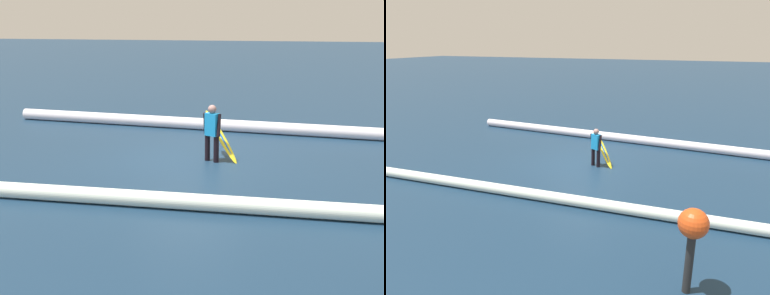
% 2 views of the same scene
% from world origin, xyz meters
% --- Properties ---
extents(ground_plane, '(157.98, 157.98, 0.00)m').
position_xyz_m(ground_plane, '(0.00, 0.00, 0.00)').
color(ground_plane, '#17314B').
extents(surfer, '(0.48, 0.40, 1.50)m').
position_xyz_m(surfer, '(-0.68, 0.10, 0.84)').
color(surfer, black).
rests_on(surfer, ground_plane).
extents(surfboard, '(1.17, 1.13, 1.22)m').
position_xyz_m(surfboard, '(-0.85, -0.28, 0.60)').
color(surfboard, yellow).
rests_on(surfboard, ground_plane).
extents(channel_buoy, '(0.57, 0.57, 1.78)m').
position_xyz_m(channel_buoy, '(-4.58, 6.12, 1.37)').
color(channel_buoy, '#262626').
rests_on(channel_buoy, ground_plane).
extents(wave_crest_foreground, '(20.39, 1.49, 0.39)m').
position_xyz_m(wave_crest_foreground, '(-2.98, -3.45, 0.20)').
color(wave_crest_foreground, white).
rests_on(wave_crest_foreground, ground_plane).
extents(wave_crest_midground, '(17.66, 1.10, 0.33)m').
position_xyz_m(wave_crest_midground, '(-0.46, 3.57, 0.17)').
color(wave_crest_midground, white).
rests_on(wave_crest_midground, ground_plane).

